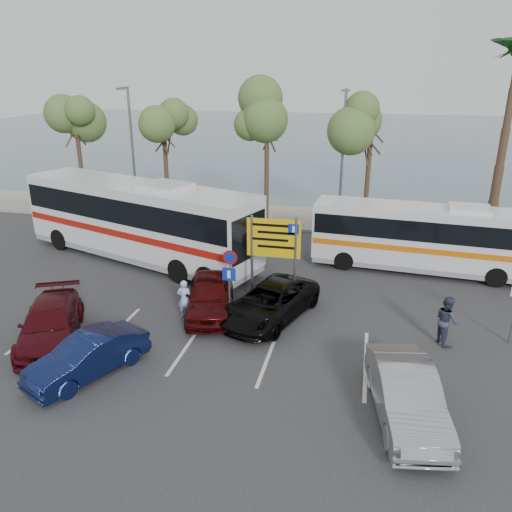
% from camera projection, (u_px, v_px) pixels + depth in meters
% --- Properties ---
extents(ground, '(120.00, 120.00, 0.00)m').
position_uv_depth(ground, '(230.00, 333.00, 18.23)').
color(ground, '#2D2D30').
rests_on(ground, ground).
extents(kerb_strip, '(44.00, 2.40, 0.15)m').
position_uv_depth(kerb_strip, '(290.00, 224.00, 31.01)').
color(kerb_strip, gray).
rests_on(kerb_strip, ground).
extents(seawall, '(48.00, 0.80, 0.60)m').
position_uv_depth(seawall, '(295.00, 212.00, 32.76)').
color(seawall, gray).
rests_on(seawall, ground).
extents(sea, '(140.00, 140.00, 0.00)m').
position_uv_depth(sea, '(339.00, 137.00, 73.12)').
color(sea, '#455B6E').
rests_on(sea, ground).
extents(tree_far_left, '(3.20, 3.20, 7.60)m').
position_uv_depth(tree_far_left, '(75.00, 116.00, 31.73)').
color(tree_far_left, '#382619').
rests_on(tree_far_left, kerb_strip).
extents(tree_left, '(3.20, 3.20, 7.20)m').
position_uv_depth(tree_left, '(163.00, 123.00, 30.60)').
color(tree_left, '#382619').
rests_on(tree_left, kerb_strip).
extents(tree_mid, '(3.20, 3.20, 8.00)m').
position_uv_depth(tree_mid, '(267.00, 114.00, 29.04)').
color(tree_mid, '#382619').
rests_on(tree_mid, kerb_strip).
extents(tree_right, '(3.20, 3.20, 7.40)m').
position_uv_depth(tree_right, '(372.00, 125.00, 27.97)').
color(tree_right, '#382619').
rests_on(tree_right, kerb_strip).
extents(street_lamp_left, '(0.45, 1.15, 8.01)m').
position_uv_depth(street_lamp_left, '(132.00, 147.00, 31.06)').
color(street_lamp_left, slate).
rests_on(street_lamp_left, kerb_strip).
extents(street_lamp_right, '(0.45, 1.15, 8.01)m').
position_uv_depth(street_lamp_right, '(342.00, 154.00, 28.38)').
color(street_lamp_right, slate).
rests_on(street_lamp_right, kerb_strip).
extents(direction_sign, '(2.20, 0.12, 3.60)m').
position_uv_depth(direction_sign, '(274.00, 245.00, 20.10)').
color(direction_sign, slate).
rests_on(direction_sign, ground).
extents(sign_no_stop, '(0.60, 0.08, 2.35)m').
position_uv_depth(sign_no_stop, '(230.00, 268.00, 19.99)').
color(sign_no_stop, slate).
rests_on(sign_no_stop, ground).
extents(sign_parking, '(0.50, 0.07, 2.25)m').
position_uv_depth(sign_parking, '(229.00, 287.00, 18.48)').
color(sign_parking, slate).
rests_on(sign_parking, ground).
extents(lane_markings, '(12.02, 4.20, 0.01)m').
position_uv_depth(lane_markings, '(191.00, 343.00, 17.55)').
color(lane_markings, silver).
rests_on(lane_markings, ground).
extents(coach_bus_left, '(13.40, 7.12, 4.12)m').
position_uv_depth(coach_bus_left, '(138.00, 223.00, 24.85)').
color(coach_bus_left, silver).
rests_on(coach_bus_left, ground).
extents(coach_bus_right, '(10.81, 3.21, 3.32)m').
position_uv_depth(coach_bus_right, '(428.00, 240.00, 23.42)').
color(coach_bus_right, silver).
rests_on(coach_bus_right, ground).
extents(car_blue, '(2.94, 4.12, 1.29)m').
position_uv_depth(car_blue, '(88.00, 356.00, 15.54)').
color(car_blue, '#0E1742').
rests_on(car_blue, ground).
extents(car_maroon, '(3.70, 5.04, 1.36)m').
position_uv_depth(car_maroon, '(50.00, 323.00, 17.52)').
color(car_maroon, '#490C14').
rests_on(car_maroon, ground).
extents(car_red, '(2.85, 4.76, 1.52)m').
position_uv_depth(car_red, '(210.00, 295.00, 19.58)').
color(car_red, '#42090A').
rests_on(car_red, ground).
extents(suv_black, '(3.72, 5.34, 1.35)m').
position_uv_depth(suv_black, '(270.00, 302.00, 19.12)').
color(suv_black, black).
rests_on(suv_black, ground).
extents(car_silver_b, '(2.30, 4.67, 1.47)m').
position_uv_depth(car_silver_b, '(406.00, 395.00, 13.54)').
color(car_silver_b, '#98999E').
rests_on(car_silver_b, ground).
extents(pedestrian_near, '(0.59, 0.40, 1.56)m').
position_uv_depth(pedestrian_near, '(185.00, 299.00, 19.13)').
color(pedestrian_near, '#9CB7E3').
rests_on(pedestrian_near, ground).
extents(pedestrian_far, '(0.95, 1.05, 1.78)m').
position_uv_depth(pedestrian_far, '(446.00, 320.00, 17.28)').
color(pedestrian_far, '#363952').
rests_on(pedestrian_far, ground).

